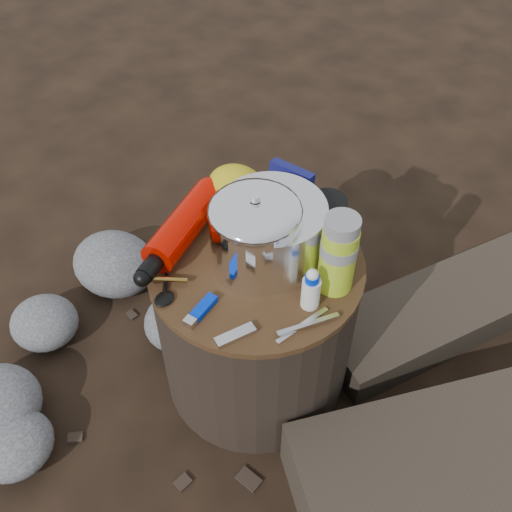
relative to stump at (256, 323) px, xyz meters
The scene contains 15 objects.
ground 0.23m from the stump, ahead, with size 60.00×60.00×0.00m, color black.
stump is the anchor object (origin of this frame).
rock_ring 0.48m from the stump, 156.12° to the right, with size 0.41×0.90×0.18m, color #56575B, non-canonical shape.
foil_windscreen 0.31m from the stump, 71.79° to the left, with size 0.24×0.24×0.15m, color white.
camping_pot 0.33m from the stump, 80.35° to the right, with size 0.20×0.20×0.20m, color white.
fuel_bottle 0.33m from the stump, behind, with size 0.08×0.33×0.08m, color #C60C00, non-canonical shape.
thermos 0.37m from the stump, 13.08° to the left, with size 0.08×0.08×0.19m, color #A8C823.
travel_mug 0.34m from the stump, 58.78° to the left, with size 0.08×0.08×0.12m, color black.
stuff_sack 0.35m from the stump, 136.54° to the left, with size 0.15×0.12×0.10m, color gold.
food_pouch 0.35m from the stump, 97.66° to the left, with size 0.11×0.03×0.14m, color #0F1255.
lighter 0.29m from the stump, 95.94° to the right, with size 0.02×0.09×0.02m, color #0029CF.
multitool 0.32m from the stump, 67.99° to the right, with size 0.02×0.09×0.01m, color silver.
pot_grabber 0.31m from the stump, 28.16° to the right, with size 0.04×0.14×0.01m, color silver, non-canonical shape.
spork 0.31m from the stump, 135.11° to the right, with size 0.03×0.15×0.01m, color black, non-canonical shape.
squeeze_bottle 0.32m from the stump, 12.66° to the right, with size 0.04×0.04×0.10m, color silver.
Camera 1 is at (0.50, -0.76, 1.45)m, focal length 41.45 mm.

